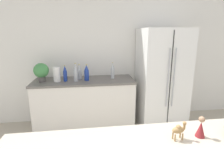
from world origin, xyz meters
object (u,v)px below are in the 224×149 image
Objects in this scene: potted_plant at (41,71)px; paper_towel_roll at (57,74)px; back_bottle_2 at (87,73)px; back_bottle_4 at (65,74)px; refrigerator at (161,78)px; back_bottle_0 at (113,71)px; camel_figurine at (179,129)px; back_bottle_1 at (79,72)px; back_bottle_3 at (76,73)px; wise_man_figurine_blue at (201,128)px.

potted_plant is 1.28× the size of paper_towel_roll.
back_bottle_2 is 1.01× the size of back_bottle_4.
refrigerator is 0.91m from back_bottle_0.
potted_plant reaches higher than back_bottle_0.
paper_towel_roll reaches higher than camel_figurine.
potted_plant is 1.13× the size of back_bottle_2.
back_bottle_4 is at bearing 0.15° from paper_towel_roll.
camel_figurine is at bearing -86.07° from back_bottle_0.
camel_figurine is (0.74, -2.12, 0.06)m from back_bottle_1.
back_bottle_1 is (0.37, 0.11, 0.00)m from paper_towel_roll.
potted_plant reaches higher than back_bottle_3.
back_bottle_0 is 1.09× the size of back_bottle_1.
wise_man_figurine_blue is at bearing -68.89° from back_bottle_2.
back_bottle_4 is (-0.36, -0.00, -0.00)m from back_bottle_2.
camel_figurine is (1.11, -2.01, 0.06)m from paper_towel_roll.
back_bottle_3 is 2.12× the size of wise_man_figurine_blue.
refrigerator is at bearing 0.47° from back_bottle_3.
potted_plant is 0.40m from back_bottle_4.
potted_plant is at bearing 177.97° from back_bottle_2.
potted_plant is at bearing 175.60° from back_bottle_4.
paper_towel_roll is 2.00× the size of camel_figurine.
potted_plant is 1.22m from back_bottle_0.
back_bottle_2 is at bearing 179.01° from refrigerator.
back_bottle_3 is at bearing -5.82° from paper_towel_roll.
back_bottle_3 is at bearing -179.53° from refrigerator.
refrigerator is 5.99× the size of back_bottle_0.
potted_plant is 2.55× the size of camel_figurine.
potted_plant is 0.76m from back_bottle_2.
refrigerator reaches higher than back_bottle_2.
wise_man_figurine_blue is at bearing -60.41° from back_bottle_4.
wise_man_figurine_blue is (1.27, -2.00, 0.05)m from paper_towel_roll.
back_bottle_1 is (-0.59, 0.03, -0.01)m from back_bottle_0.
back_bottle_3 reaches higher than back_bottle_2.
back_bottle_4 is at bearing 179.33° from refrigerator.
back_bottle_1 is at bearing 177.34° from back_bottle_0.
paper_towel_roll is 0.14m from back_bottle_4.
refrigerator reaches higher than back_bottle_0.
back_bottle_2 is 2.25× the size of camel_figurine.
paper_towel_roll is 0.97m from back_bottle_0.
back_bottle_3 is 2.19m from wise_man_figurine_blue.
potted_plant reaches higher than camel_figurine.
refrigerator is 12.00× the size of wise_man_figurine_blue.
paper_towel_roll is (0.25, -0.03, -0.06)m from potted_plant.
camel_figurine is 0.16m from wise_man_figurine_blue.
back_bottle_1 is (-1.48, 0.13, 0.13)m from refrigerator.
camel_figurine is at bearing -64.20° from back_bottle_4.
back_bottle_0 is at bearing 9.34° from back_bottle_2.
back_bottle_2 reaches higher than back_bottle_1.
paper_towel_roll is 2.37m from wise_man_figurine_blue.
back_bottle_2 is at bearing -2.03° from potted_plant.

